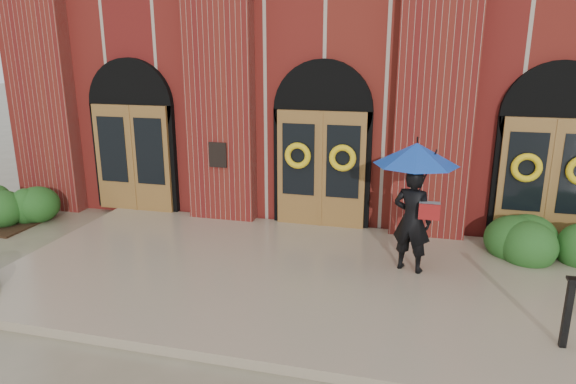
% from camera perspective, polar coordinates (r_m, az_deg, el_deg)
% --- Properties ---
extents(ground, '(90.00, 90.00, 0.00)m').
position_cam_1_polar(ground, '(8.95, 0.09, -10.15)').
color(ground, gray).
rests_on(ground, ground).
extents(landing, '(10.00, 5.30, 0.15)m').
position_cam_1_polar(landing, '(9.05, 0.34, -9.32)').
color(landing, gray).
rests_on(landing, ground).
extents(church_building, '(16.20, 12.53, 7.00)m').
position_cam_1_polar(church_building, '(16.71, 7.94, 14.19)').
color(church_building, maroon).
rests_on(church_building, ground).
extents(man_with_umbrella, '(1.78, 1.78, 2.26)m').
position_cam_1_polar(man_with_umbrella, '(8.85, 13.90, 1.01)').
color(man_with_umbrella, black).
rests_on(man_with_umbrella, landing).
extents(metal_post, '(0.13, 0.13, 0.97)m').
position_cam_1_polar(metal_post, '(7.62, 28.64, -11.54)').
color(metal_post, black).
rests_on(metal_post, landing).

